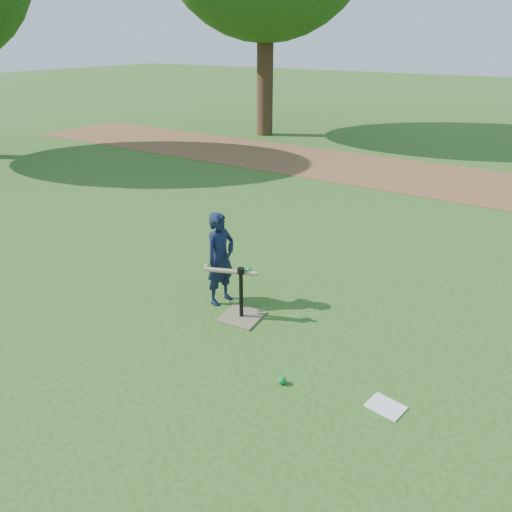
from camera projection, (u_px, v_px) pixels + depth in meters
The scene contains 7 objects.
ground at pixel (235, 334), 5.33m from camera, with size 80.00×80.00×0.00m, color #285116.
dirt_strip at pixel (432, 179), 11.05m from camera, with size 24.00×3.00×0.01m, color brown.
child at pixel (220, 259), 5.76m from camera, with size 0.41×0.27×1.12m, color #101932.
wiffle_ball_ground at pixel (282, 380), 4.55m from camera, with size 0.08×0.08×0.08m, color #0C8B32.
clipboard at pixel (386, 407), 4.28m from camera, with size 0.30×0.23×0.01m, color white.
batting_tee at pixel (241, 309), 5.59m from camera, with size 0.47×0.47×0.61m.
swing_action at pixel (232, 271), 5.47m from camera, with size 0.62×0.27×0.09m.
Camera 1 is at (2.69, -3.66, 2.93)m, focal length 35.00 mm.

